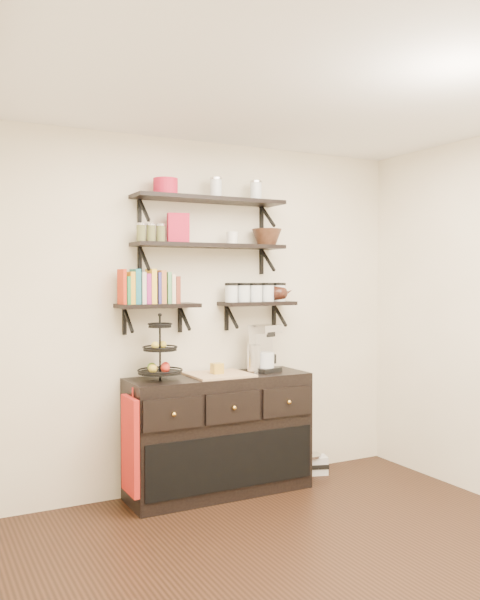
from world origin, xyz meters
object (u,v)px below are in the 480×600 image
radio (310,464)px  sideboard (219,434)px  coffee_maker (263,349)px  fruit_stand (160,358)px

radio → sideboard: bearing=-156.6°
coffee_maker → radio: size_ratio=1.21×
sideboard → radio: bearing=4.5°
sideboard → fruit_stand: (-0.47, 0.00, 0.61)m
fruit_stand → radio: (1.35, 0.07, -0.98)m
sideboard → fruit_stand: size_ratio=3.02×
fruit_stand → coffee_maker: 0.87m
sideboard → coffee_maker: coffee_maker is taller
sideboard → fruit_stand: 0.77m
radio → fruit_stand: bearing=-158.3°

